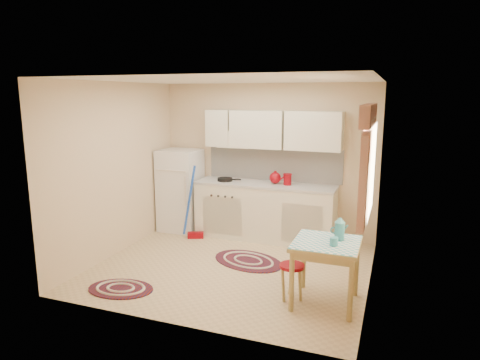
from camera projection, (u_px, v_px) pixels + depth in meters
name	position (u px, v px, depth m)	size (l,w,h in m)	color
room_shell	(249.00, 150.00, 5.71)	(3.64, 3.60, 2.52)	tan
fridge	(181.00, 190.00, 7.36)	(0.65, 0.60, 1.40)	white
broom	(195.00, 203.00, 6.91)	(0.28, 0.12, 1.20)	blue
base_cabinets	(265.00, 212.00, 6.95)	(2.25, 0.60, 0.88)	#EBE8CD
countertop	(265.00, 185.00, 6.86)	(2.27, 0.62, 0.04)	#B6B2AC
frying_pan	(225.00, 179.00, 7.03)	(0.25, 0.25, 0.05)	black
red_kettle	(275.00, 178.00, 6.78)	(0.20, 0.18, 0.20)	maroon
red_canister	(287.00, 180.00, 6.71)	(0.12, 0.12, 0.16)	maroon
table	(325.00, 273.00, 4.77)	(0.72, 0.72, 0.72)	tan
stool	(292.00, 282.00, 4.90)	(0.29, 0.29, 0.42)	maroon
coffee_pot	(340.00, 228.00, 4.75)	(0.14, 0.12, 0.28)	teal
mug	(334.00, 242.00, 4.57)	(0.09, 0.09, 0.10)	teal
rug_center	(248.00, 261.00, 6.05)	(1.06, 0.71, 0.02)	#651A0B
rug_left	(121.00, 289.00, 5.17)	(0.81, 0.54, 0.02)	#651A0B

